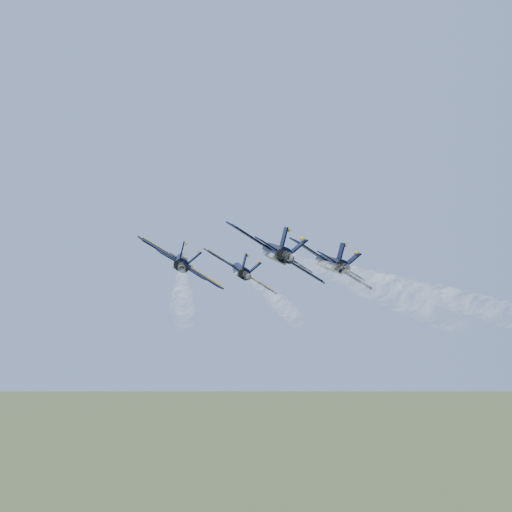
# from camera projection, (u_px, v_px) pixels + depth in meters

# --- Properties ---
(jet_lead) EXTENTS (10.70, 16.53, 6.68)m
(jet_lead) POSITION_uv_depth(u_px,v_px,m) (240.00, 271.00, 105.53)
(jet_lead) COLOR black
(jet_left) EXTENTS (10.70, 16.53, 6.68)m
(jet_left) POSITION_uv_depth(u_px,v_px,m) (181.00, 262.00, 90.80)
(jet_left) COLOR black
(jet_right) EXTENTS (10.70, 16.53, 6.68)m
(jet_right) POSITION_uv_depth(u_px,v_px,m) (330.00, 264.00, 92.41)
(jet_right) COLOR black
(jet_slot) EXTENTS (10.70, 16.53, 6.68)m
(jet_slot) POSITION_uv_depth(u_px,v_px,m) (275.00, 253.00, 78.11)
(jet_slot) COLOR black
(smoke_trail_lead) EXTENTS (13.72, 43.58, 2.18)m
(smoke_trail_lead) POSITION_uv_depth(u_px,v_px,m) (284.00, 246.00, 71.31)
(smoke_trail_lead) COLOR white
(smoke_trail_left) EXTENTS (13.72, 43.58, 2.18)m
(smoke_trail_left) POSITION_uv_depth(u_px,v_px,m) (200.00, 226.00, 56.58)
(smoke_trail_left) COLOR white
(smoke_trail_right) EXTENTS (13.72, 43.58, 2.18)m
(smoke_trail_right) POSITION_uv_depth(u_px,v_px,m) (436.00, 228.00, 58.18)
(smoke_trail_right) COLOR white
(smoke_trail_slot) EXTENTS (13.72, 43.58, 2.18)m
(smoke_trail_slot) POSITION_uv_depth(u_px,v_px,m) (373.00, 198.00, 43.89)
(smoke_trail_slot) COLOR white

